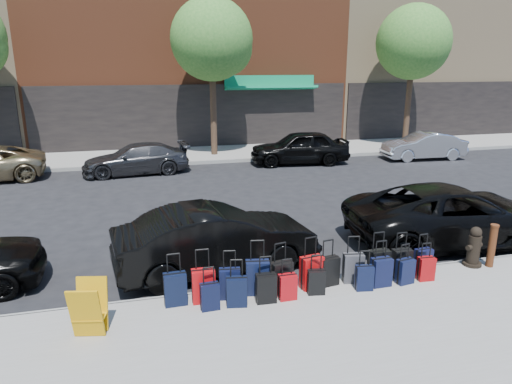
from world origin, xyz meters
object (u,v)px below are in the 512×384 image
object	(u,v)px
car_far_3	(424,146)
car_far_2	(299,147)
tree_right	(416,44)
fire_hydrant	(474,248)
car_near_1	(217,239)
tree_center	(215,42)
display_rack	(89,309)
car_near_2	(453,215)
suitcase_front_5	(312,272)
car_far_1	(136,159)
bollard	(492,245)

from	to	relation	value
car_far_3	car_far_2	bearing A→B (deg)	-90.32
car_far_3	tree_right	bearing A→B (deg)	165.52
fire_hydrant	car_near_1	xyz separation A→B (m)	(-5.38, 1.44, 0.17)
tree_center	fire_hydrant	distance (m)	15.36
tree_right	display_rack	bearing A→B (deg)	-135.31
car_far_2	car_far_3	world-z (taller)	car_far_2
car_near_2	suitcase_front_5	bearing A→B (deg)	115.44
car_near_1	car_far_1	bearing A→B (deg)	1.81
display_rack	car_near_2	xyz separation A→B (m)	(8.48, 2.33, 0.15)
display_rack	car_near_1	bearing A→B (deg)	54.11
display_rack	car_near_1	distance (m)	3.27
fire_hydrant	display_rack	bearing A→B (deg)	169.72
car_near_2	car_far_1	world-z (taller)	car_near_2
tree_right	car_near_2	xyz separation A→B (m)	(-6.63, -12.61, -4.67)
suitcase_front_5	car_far_2	xyz separation A→B (m)	(3.95, 11.82, 0.28)
fire_hydrant	car_near_2	distance (m)	1.74
fire_hydrant	car_far_1	size ratio (longest dim) A/B	0.20
fire_hydrant	car_far_3	size ratio (longest dim) A/B	0.23
tree_center	bollard	distance (m)	15.53
car_far_1	bollard	bearing A→B (deg)	27.81
suitcase_front_5	bollard	xyz separation A→B (m)	(4.11, -0.03, 0.17)
suitcase_front_5	car_near_2	world-z (taller)	car_near_2
fire_hydrant	car_near_2	xyz separation A→B (m)	(0.66, 1.60, 0.19)
tree_right	display_rack	distance (m)	21.79
car_near_2	car_far_3	size ratio (longest dim) A/B	1.36
bollard	display_rack	world-z (taller)	bollard
tree_right	car_near_1	distance (m)	18.58
car_far_1	car_far_3	distance (m)	13.36
tree_right	suitcase_front_5	distance (m)	18.76
car_far_1	car_far_3	bearing A→B (deg)	84.26
fire_hydrant	car_far_2	bearing A→B (deg)	73.59
tree_center	tree_right	world-z (taller)	same
suitcase_front_5	car_near_2	size ratio (longest dim) A/B	0.19
tree_center	suitcase_front_5	distance (m)	15.16
tree_center	car_near_2	size ratio (longest dim) A/B	1.36
car_near_1	car_far_3	world-z (taller)	car_near_1
tree_right	bollard	bearing A→B (deg)	-115.87
car_far_1	car_far_2	bearing A→B (deg)	87.17
bollard	car_far_2	bearing A→B (deg)	90.78
car_near_2	display_rack	bearing A→B (deg)	109.73
car_far_2	fire_hydrant	bearing A→B (deg)	5.73
bollard	car_far_1	bearing A→B (deg)	122.49
tree_right	car_far_2	bearing A→B (deg)	-160.65
bollard	car_far_2	world-z (taller)	car_far_2
car_near_1	car_far_1	distance (m)	10.18
tree_right	fire_hydrant	bearing A→B (deg)	-117.14
car_near_2	car_far_2	bearing A→B (deg)	7.16
tree_right	car_near_1	xyz separation A→B (m)	(-12.66, -12.77, -4.69)
display_rack	car_far_3	xyz separation A→B (m)	(14.10, 11.96, 0.06)
fire_hydrant	car_far_1	world-z (taller)	car_far_1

